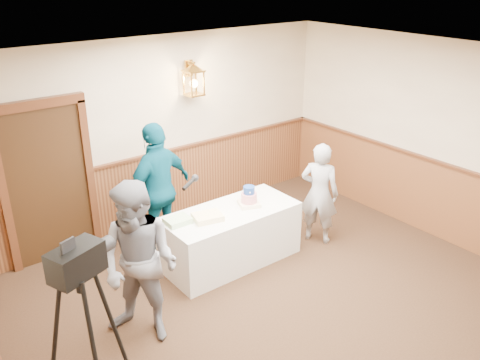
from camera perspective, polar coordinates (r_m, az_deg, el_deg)
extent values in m
plane|color=black|center=(5.71, 9.43, -17.59)|extent=(7.00, 7.00, 0.00)
cube|color=tan|center=(7.49, -9.64, 5.03)|extent=(6.00, 0.02, 2.80)
cube|color=white|center=(4.43, 11.82, 10.99)|extent=(6.00, 7.00, 0.02)
cube|color=#4D2916|center=(7.78, -9.15, -0.96)|extent=(5.98, 0.04, 1.10)
cube|color=#492513|center=(7.55, -9.37, 2.95)|extent=(5.98, 0.07, 0.04)
cube|color=black|center=(7.02, -20.74, -0.56)|extent=(1.00, 0.06, 2.10)
cube|color=silver|center=(6.75, -1.05, -6.30)|extent=(1.80, 0.80, 0.75)
cube|color=#FFEDC2|center=(6.70, 1.01, -2.65)|extent=(0.34, 0.34, 0.05)
cylinder|color=red|center=(6.66, 1.02, -1.98)|extent=(0.21, 0.21, 0.12)
cylinder|color=navy|center=(6.62, 1.03, -1.12)|extent=(0.15, 0.15, 0.10)
cube|color=#FEE497|center=(6.34, -3.65, -4.18)|extent=(0.40, 0.34, 0.07)
cube|color=#A0C88D|center=(6.30, -7.02, -4.55)|extent=(0.31, 0.25, 0.07)
imported|color=slate|center=(5.32, -11.24, -9.25)|extent=(1.04, 1.09, 1.78)
cylinder|color=black|center=(5.81, -5.77, -0.44)|extent=(0.22, 0.13, 0.09)
sphere|color=black|center=(5.89, -5.07, 0.23)|extent=(0.08, 0.08, 0.08)
imported|color=#94949A|center=(7.17, 8.90, -1.48)|extent=(0.57, 0.64, 1.47)
imported|color=#074960|center=(6.85, -9.09, -1.02)|extent=(1.16, 0.72, 1.84)
cube|color=black|center=(4.13, -17.91, -8.75)|extent=(0.47, 0.36, 0.25)
cylinder|color=black|center=(4.28, -15.17, -7.21)|extent=(0.20, 0.18, 0.13)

